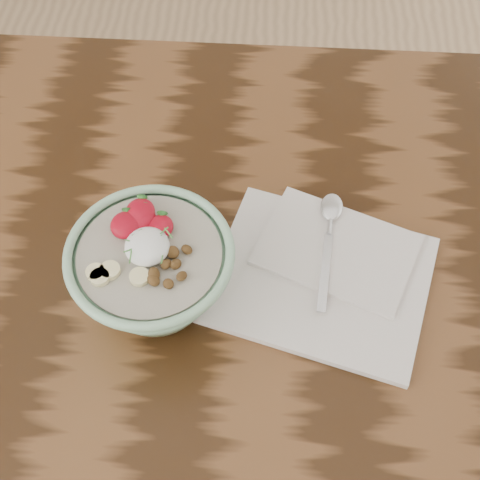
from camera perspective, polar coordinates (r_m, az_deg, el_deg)
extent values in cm
cube|color=black|center=(93.78, -4.10, -2.49)|extent=(160.00, 90.00, 4.00)
cylinder|color=#93C69F|center=(89.03, -7.00, -4.78)|extent=(9.03, 9.03, 1.29)
torus|color=#93C69F|center=(80.04, -7.76, -1.14)|extent=(20.53, 20.53, 1.18)
cylinder|color=#B3AC94|center=(80.58, -7.71, -1.39)|extent=(17.41, 17.41, 1.07)
ellipsoid|color=white|center=(79.48, -7.92, -0.56)|extent=(5.37, 5.37, 2.95)
ellipsoid|color=#A10718|center=(82.09, -8.25, 1.84)|extent=(3.12, 3.43, 1.72)
cone|color=#286623|center=(82.65, -8.14, 2.75)|extent=(1.40, 1.03, 1.52)
ellipsoid|color=#A10718|center=(81.70, -9.78, 1.26)|extent=(3.56, 3.92, 1.96)
cone|color=#286623|center=(82.36, -9.64, 2.30)|extent=(1.40, 1.03, 1.52)
ellipsoid|color=#A10718|center=(82.53, -8.52, 2.38)|extent=(3.64, 4.01, 2.00)
cone|color=#286623|center=(83.24, -8.38, 3.42)|extent=(1.40, 1.03, 1.52)
ellipsoid|color=#A10718|center=(81.11, -6.78, 1.14)|extent=(3.08, 3.38, 1.69)
cone|color=#286623|center=(81.65, -6.68, 2.06)|extent=(1.40, 1.03, 1.52)
cylinder|color=beige|center=(78.15, -8.57, -3.13)|extent=(2.37, 2.37, 0.70)
cylinder|color=beige|center=(79.19, -11.04, -2.55)|extent=(2.44, 2.44, 0.70)
cylinder|color=beige|center=(78.94, -11.87, -3.13)|extent=(2.28, 2.28, 0.70)
cylinder|color=beige|center=(79.39, -12.23, -2.71)|extent=(2.25, 2.25, 0.70)
ellipsoid|color=brown|center=(79.21, -5.76, -1.04)|extent=(2.07, 2.17, 1.30)
ellipsoid|color=brown|center=(77.51, -5.01, -3.09)|extent=(1.80, 1.85, 0.75)
ellipsoid|color=brown|center=(77.78, -7.36, -2.92)|extent=(1.79, 2.18, 1.03)
ellipsoid|color=brown|center=(78.51, -6.35, -2.06)|extent=(1.80, 1.88, 0.86)
ellipsoid|color=brown|center=(77.48, -7.39, -3.42)|extent=(2.15, 2.14, 1.26)
ellipsoid|color=brown|center=(78.40, -5.50, -2.07)|extent=(1.86, 1.89, 1.16)
ellipsoid|color=brown|center=(77.13, -6.13, -3.74)|extent=(1.78, 1.86, 0.75)
ellipsoid|color=brown|center=(79.36, -4.56, -0.81)|extent=(1.86, 1.77, 1.07)
cylinder|color=#488B3B|center=(79.60, -8.78, 0.64)|extent=(1.20, 1.12, 0.23)
cylinder|color=#488B3B|center=(78.96, -8.79, -0.05)|extent=(1.57, 0.71, 0.24)
cylinder|color=#488B3B|center=(78.25, -8.10, -0.67)|extent=(0.61, 1.69, 0.24)
cylinder|color=#488B3B|center=(77.86, -9.33, -1.41)|extent=(0.24, 1.84, 0.24)
cylinder|color=#488B3B|center=(78.72, -6.93, 0.08)|extent=(0.62, 1.21, 0.22)
cylinder|color=#488B3B|center=(79.07, -6.11, 0.60)|extent=(1.27, 1.52, 0.24)
cylinder|color=#488B3B|center=(78.76, -8.71, -0.24)|extent=(1.76, 0.40, 0.24)
cylinder|color=#488B3B|center=(77.99, -7.81, -0.91)|extent=(0.50, 1.22, 0.22)
cylinder|color=#488B3B|center=(77.15, -6.68, -1.65)|extent=(0.20, 1.09, 0.22)
cylinder|color=#488B3B|center=(79.27, -6.58, 0.73)|extent=(1.16, 1.36, 0.24)
cylinder|color=#488B3B|center=(78.37, -9.42, -0.85)|extent=(1.39, 0.79, 0.23)
cylinder|color=#488B3B|center=(78.98, -9.26, -0.13)|extent=(1.52, 0.60, 0.23)
cube|color=silver|center=(90.41, 6.88, -3.35)|extent=(33.13, 29.37, 1.08)
cube|color=silver|center=(92.17, 8.25, -0.82)|extent=(24.25, 20.59, 0.65)
cube|color=silver|center=(89.45, 7.27, -2.73)|extent=(2.30, 12.14, 0.37)
cylinder|color=silver|center=(93.50, 7.68, 1.29)|extent=(1.03, 3.21, 0.74)
ellipsoid|color=silver|center=(95.19, 7.83, 2.81)|extent=(3.66, 5.11, 1.00)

